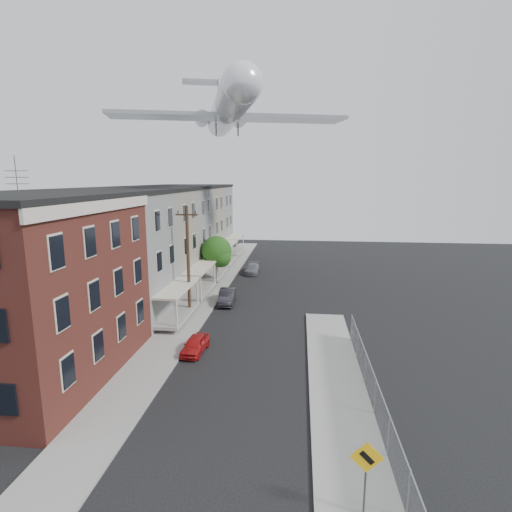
{
  "coord_description": "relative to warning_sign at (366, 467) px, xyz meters",
  "views": [
    {
      "loc": [
        3.29,
        -12.75,
        11.07
      ],
      "look_at": [
        0.88,
        9.16,
        6.81
      ],
      "focal_mm": 28.0,
      "sensor_mm": 36.0,
      "label": 1
    }
  ],
  "objects": [
    {
      "name": "car_mid",
      "position": [
        -8.7,
        22.47,
        -1.24
      ],
      "size": [
        1.62,
        4.0,
        1.29
      ],
      "primitive_type": "imported",
      "rotation": [
        0.0,
        0.0,
        0.07
      ],
      "color": "black",
      "rests_on": "ground"
    },
    {
      "name": "row_house_b",
      "position": [
        -17.56,
        24.53,
        3.25
      ],
      "size": [
        11.98,
        7.0,
        10.3
      ],
      "color": "#6F6458",
      "rests_on": "ground"
    },
    {
      "name": "airplane",
      "position": [
        -9.84,
        30.08,
        16.05
      ],
      "size": [
        22.93,
        26.22,
        7.57
      ],
      "color": "silver",
      "rests_on": "ground"
    },
    {
      "name": "utility_pole",
      "position": [
        -11.2,
        19.03,
        2.79
      ],
      "size": [
        1.8,
        0.26,
        9.0
      ],
      "color": "black",
      "rests_on": "ground"
    },
    {
      "name": "curb_right",
      "position": [
        -1.55,
        7.03,
        -1.81
      ],
      "size": [
        0.15,
        26.0,
        0.14
      ],
      "primitive_type": "cube",
      "color": "gray",
      "rests_on": "ground"
    },
    {
      "name": "row_house_c",
      "position": [
        -17.56,
        31.53,
        3.25
      ],
      "size": [
        11.98,
        7.0,
        10.3
      ],
      "color": "slate",
      "rests_on": "ground"
    },
    {
      "name": "row_house_a",
      "position": [
        -17.56,
        17.53,
        3.25
      ],
      "size": [
        11.98,
        7.0,
        10.3
      ],
      "color": "slate",
      "rests_on": "ground"
    },
    {
      "name": "chainlink_fence",
      "position": [
        1.4,
        6.03,
        -0.89
      ],
      "size": [
        0.06,
        18.06,
        1.9
      ],
      "color": "gray",
      "rests_on": "ground"
    },
    {
      "name": "street_tree",
      "position": [
        -10.87,
        28.95,
        1.57
      ],
      "size": [
        3.22,
        3.2,
        5.2
      ],
      "color": "black",
      "rests_on": "ground"
    },
    {
      "name": "car_far",
      "position": [
        -7.79,
        34.32,
        -1.32
      ],
      "size": [
        1.61,
        3.91,
        1.13
      ],
      "primitive_type": "imported",
      "rotation": [
        0.0,
        0.0,
        0.01
      ],
      "color": "slate",
      "rests_on": "ground"
    },
    {
      "name": "sidewalk_left",
      "position": [
        -11.1,
        25.03,
        -1.82
      ],
      "size": [
        3.0,
        62.0,
        0.12
      ],
      "primitive_type": "cube",
      "color": "gray",
      "rests_on": "ground"
    },
    {
      "name": "row_house_d",
      "position": [
        -17.56,
        38.53,
        3.25
      ],
      "size": [
        11.98,
        7.0,
        10.3
      ],
      "color": "#6F6458",
      "rests_on": "ground"
    },
    {
      "name": "ground",
      "position": [
        -5.6,
        1.03,
        -1.88
      ],
      "size": [
        120.0,
        120.0,
        0.0
      ],
      "primitive_type": "plane",
      "color": "black",
      "rests_on": "ground"
    },
    {
      "name": "row_house_e",
      "position": [
        -17.56,
        45.53,
        3.25
      ],
      "size": [
        11.98,
        7.0,
        10.3
      ],
      "color": "slate",
      "rests_on": "ground"
    },
    {
      "name": "warning_sign",
      "position": [
        0.0,
        0.0,
        0.0
      ],
      "size": [
        1.1,
        0.11,
        2.8
      ],
      "color": "#515156",
      "rests_on": "ground"
    },
    {
      "name": "sidewalk_right",
      "position": [
        -0.1,
        7.03,
        -1.82
      ],
      "size": [
        3.0,
        26.0,
        0.12
      ],
      "primitive_type": "cube",
      "color": "gray",
      "rests_on": "ground"
    },
    {
      "name": "car_near",
      "position": [
        -8.88,
        11.96,
        -1.35
      ],
      "size": [
        1.49,
        3.24,
        1.07
      ],
      "primitive_type": "imported",
      "rotation": [
        0.0,
        0.0,
        -0.07
      ],
      "color": "#B31718",
      "rests_on": "ground"
    },
    {
      "name": "curb_left",
      "position": [
        -9.65,
        25.03,
        -1.81
      ],
      "size": [
        0.15,
        62.0,
        0.14
      ],
      "primitive_type": "cube",
      "color": "gray",
      "rests_on": "ground"
    },
    {
      "name": "corner_building",
      "position": [
        -17.6,
        8.03,
        3.28
      ],
      "size": [
        10.31,
        12.3,
        12.15
      ],
      "color": "#361311",
      "rests_on": "ground"
    }
  ]
}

